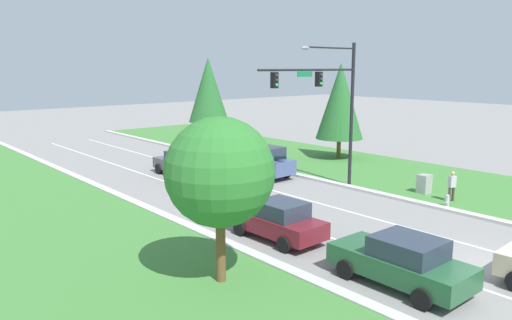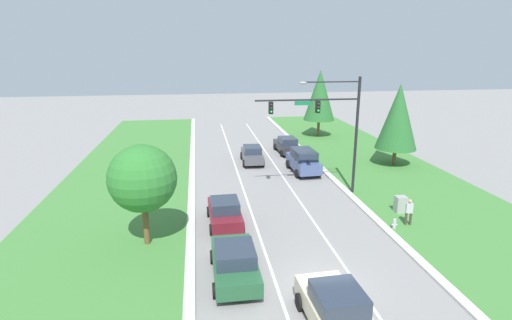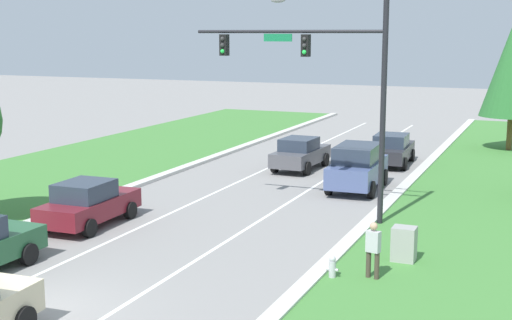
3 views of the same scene
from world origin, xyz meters
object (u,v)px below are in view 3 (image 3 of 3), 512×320
object	(u,v)px
traffic_signal_mast	(329,70)
charcoal_sedan	(392,149)
slate_blue_suv	(357,167)
pedestrian	(373,249)
graphite_sedan	(300,153)
burgundy_sedan	(88,203)
fire_hydrant	(332,268)
utility_cabinet	(404,245)

from	to	relation	value
traffic_signal_mast	charcoal_sedan	size ratio (longest dim) A/B	1.85
slate_blue_suv	pedestrian	xyz separation A→B (m)	(3.44, -11.32, -0.11)
traffic_signal_mast	graphite_sedan	xyz separation A→B (m)	(-4.19, 9.03, -4.73)
traffic_signal_mast	slate_blue_suv	world-z (taller)	traffic_signal_mast
burgundy_sedan	graphite_sedan	size ratio (longest dim) A/B	0.98
burgundy_sedan	fire_hydrant	xyz separation A→B (m)	(9.77, -2.14, -0.48)
pedestrian	fire_hydrant	xyz separation A→B (m)	(-1.06, -0.37, -0.59)
traffic_signal_mast	slate_blue_suv	size ratio (longest dim) A/B	1.82
burgundy_sedan	utility_cabinet	size ratio (longest dim) A/B	3.84
traffic_signal_mast	slate_blue_suv	xyz separation A→B (m)	(-0.27, 5.44, -4.51)
burgundy_sedan	charcoal_sedan	bearing A→B (deg)	63.79
traffic_signal_mast	fire_hydrant	bearing A→B (deg)	-71.33
charcoal_sedan	pedestrian	xyz separation A→B (m)	(3.36, -18.00, 0.11)
charcoal_sedan	utility_cabinet	bearing A→B (deg)	-79.23
utility_cabinet	pedestrian	distance (m)	2.00
utility_cabinet	pedestrian	world-z (taller)	pedestrian
slate_blue_suv	fire_hydrant	bearing A→B (deg)	-80.69
pedestrian	utility_cabinet	bearing A→B (deg)	-90.89
slate_blue_suv	utility_cabinet	world-z (taller)	slate_blue_suv
utility_cabinet	fire_hydrant	xyz separation A→B (m)	(-1.55, -2.27, -0.22)
charcoal_sedan	pedestrian	bearing A→B (deg)	-82.12
traffic_signal_mast	pedestrian	size ratio (longest dim) A/B	4.98
graphite_sedan	fire_hydrant	xyz separation A→B (m)	(6.30, -15.27, -0.49)
burgundy_sedan	utility_cabinet	xyz separation A→B (m)	(11.32, 0.13, -0.26)
charcoal_sedan	pedestrian	distance (m)	18.31
slate_blue_suv	fire_hydrant	xyz separation A→B (m)	(2.38, -11.68, -0.70)
charcoal_sedan	traffic_signal_mast	bearing A→B (deg)	-91.79
pedestrian	charcoal_sedan	bearing A→B (deg)	-65.77
pedestrian	fire_hydrant	world-z (taller)	pedestrian
traffic_signal_mast	burgundy_sedan	bearing A→B (deg)	-151.82
slate_blue_suv	pedestrian	size ratio (longest dim) A/B	2.74
pedestrian	fire_hydrant	distance (m)	1.27
fire_hydrant	charcoal_sedan	bearing A→B (deg)	97.13
traffic_signal_mast	pedestrian	world-z (taller)	traffic_signal_mast
burgundy_sedan	pedestrian	xyz separation A→B (m)	(10.82, -1.77, 0.12)
charcoal_sedan	fire_hydrant	xyz separation A→B (m)	(2.30, -18.37, -0.48)
utility_cabinet	fire_hydrant	bearing A→B (deg)	-124.35
traffic_signal_mast	graphite_sedan	distance (m)	11.02
burgundy_sedan	charcoal_sedan	world-z (taller)	burgundy_sedan
slate_blue_suv	utility_cabinet	xyz separation A→B (m)	(3.93, -9.42, -0.49)
graphite_sedan	charcoal_sedan	xyz separation A→B (m)	(4.00, 3.10, -0.00)
fire_hydrant	graphite_sedan	bearing A→B (deg)	112.43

